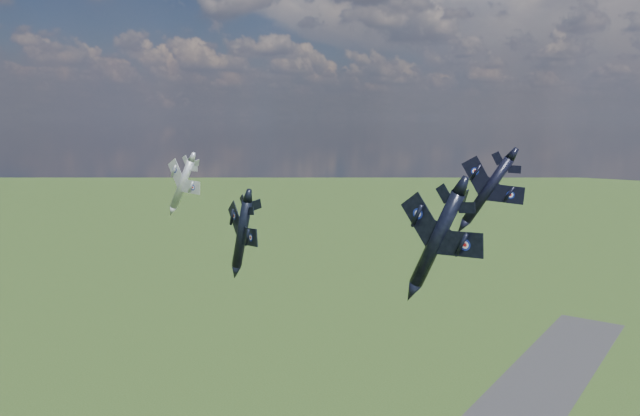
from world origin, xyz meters
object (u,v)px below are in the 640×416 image
Objects in this scene: jet_high_navy at (488,190)px; jet_right_navy at (437,240)px; jet_left_silver at (182,184)px; jet_lead_navy at (242,234)px.

jet_right_navy is at bearing -92.36° from jet_high_navy.
jet_left_silver is at bearing 175.91° from jet_high_navy.
jet_right_navy is 23.95m from jet_high_navy.
jet_right_navy is at bearing 20.13° from jet_lead_navy.
jet_lead_navy is 1.00× the size of jet_left_silver.
jet_high_navy is at bearing 103.52° from jet_right_navy.
jet_lead_navy is at bearing -26.77° from jet_left_silver.
jet_high_navy is (-3.19, 23.58, 2.70)m from jet_right_navy.
jet_lead_navy is 33.08m from jet_left_silver.
jet_lead_navy is at bearing -149.36° from jet_high_navy.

